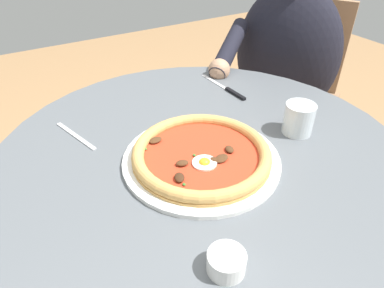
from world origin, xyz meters
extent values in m
cylinder|color=#565B60|center=(0.00, 0.00, 0.69)|extent=(0.94, 0.94, 0.04)
cylinder|color=#4E5257|center=(0.00, 0.00, 0.35)|extent=(0.09, 0.09, 0.65)
cylinder|color=white|center=(-0.04, 0.03, 0.72)|extent=(0.34, 0.34, 0.01)
cylinder|color=tan|center=(-0.04, 0.03, 0.72)|extent=(0.30, 0.30, 0.01)
torus|color=tan|center=(-0.04, 0.03, 0.73)|extent=(0.30, 0.30, 0.03)
cylinder|color=red|center=(-0.04, 0.03, 0.73)|extent=(0.28, 0.28, 0.00)
cylinder|color=white|center=(-0.07, 0.04, 0.73)|extent=(0.05, 0.05, 0.00)
ellipsoid|color=yellow|center=(-0.07, 0.04, 0.74)|extent=(0.02, 0.02, 0.02)
ellipsoid|color=#4C2D19|center=(-0.06, -0.03, 0.74)|extent=(0.03, 0.02, 0.01)
ellipsoid|color=#3D2314|center=(-0.08, 0.11, 0.74)|extent=(0.03, 0.03, 0.01)
ellipsoid|color=#4C2D19|center=(-0.08, 0.00, 0.74)|extent=(0.03, 0.04, 0.01)
ellipsoid|color=#4C2D19|center=(0.05, 0.09, 0.74)|extent=(0.03, 0.03, 0.01)
ellipsoid|color=#4C2D19|center=(-0.05, 0.08, 0.74)|extent=(0.02, 0.03, 0.01)
ellipsoid|color=#4C2D19|center=(-0.07, 0.01, 0.73)|extent=(0.03, 0.03, 0.01)
ellipsoid|color=#2D6B28|center=(-0.04, 0.04, 0.73)|extent=(0.01, 0.01, 0.00)
ellipsoid|color=#2D6B28|center=(0.04, 0.12, 0.73)|extent=(0.01, 0.01, 0.00)
ellipsoid|color=#2D6B28|center=(-0.10, 0.11, 0.73)|extent=(0.01, 0.01, 0.00)
cylinder|color=silver|center=(-0.06, -0.24, 0.75)|extent=(0.07, 0.07, 0.08)
cylinder|color=silver|center=(-0.06, -0.24, 0.72)|extent=(0.06, 0.06, 0.02)
cube|color=silver|center=(0.28, -0.22, 0.71)|extent=(0.12, 0.02, 0.00)
cube|color=black|center=(0.18, -0.22, 0.72)|extent=(0.08, 0.01, 0.01)
cylinder|color=white|center=(-0.28, 0.14, 0.73)|extent=(0.06, 0.06, 0.03)
cylinder|color=olive|center=(-0.28, 0.14, 0.74)|extent=(0.05, 0.05, 0.01)
cube|color=#BCBCC1|center=(0.20, 0.23, 0.71)|extent=(0.16, 0.05, 0.00)
cube|color=#282833|center=(0.35, -0.60, 0.23)|extent=(0.44, 0.41, 0.45)
ellipsoid|color=black|center=(0.35, -0.60, 0.70)|extent=(0.45, 0.39, 0.51)
cylinder|color=black|center=(0.37, -0.34, 0.77)|extent=(0.20, 0.25, 0.14)
sphere|color=tan|center=(0.31, -0.26, 0.73)|extent=(0.07, 0.07, 0.07)
cube|color=#957050|center=(0.38, -0.64, 0.47)|extent=(0.56, 0.56, 0.02)
cube|color=#957050|center=(0.48, -0.81, 0.67)|extent=(0.33, 0.21, 0.38)
cylinder|color=#8E6B4C|center=(0.44, -0.39, 0.23)|extent=(0.02, 0.02, 0.46)
cylinder|color=#8E6B4C|center=(0.12, -0.57, 0.23)|extent=(0.02, 0.02, 0.46)
cylinder|color=#8E6B4C|center=(0.63, -0.70, 0.23)|extent=(0.02, 0.02, 0.46)
cylinder|color=#8E6B4C|center=(0.31, -0.89, 0.23)|extent=(0.02, 0.02, 0.46)
camera|label=1|loc=(-0.53, 0.34, 1.18)|focal=32.13mm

